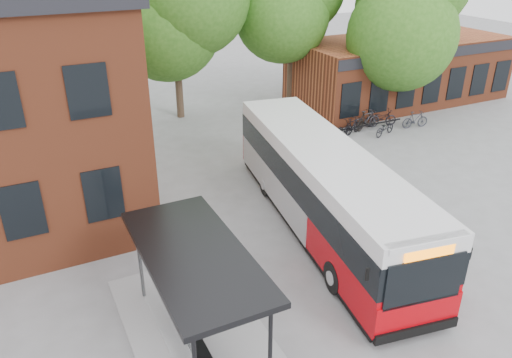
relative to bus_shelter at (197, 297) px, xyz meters
name	(u,v)px	position (x,y,z in m)	size (l,w,h in m)	color
ground	(320,275)	(4.50, 1.00, -1.45)	(100.00, 100.00, 0.00)	slate
shop_row	(399,70)	(19.50, 15.00, 0.55)	(14.00, 6.20, 4.00)	brown
bus_shelter	(197,297)	(0.00, 0.00, 0.00)	(3.60, 7.00, 2.90)	black
bike_rail	(363,129)	(13.78, 11.00, -1.26)	(5.20, 0.10, 0.38)	black
tree_0	(42,36)	(-1.50, 17.00, 4.05)	(7.92, 7.92, 11.00)	#2B5A18
tree_1	(175,28)	(5.50, 18.00, 3.75)	(7.92, 7.92, 10.40)	#2B5A18
tree_2	(292,17)	(12.50, 17.00, 4.05)	(7.92, 7.92, 11.00)	#2B5A18
tree_3	(401,36)	(17.50, 13.00, 3.19)	(7.04, 7.04, 9.28)	#2B5A18
city_bus	(323,189)	(6.14, 3.49, 0.14)	(2.66, 12.50, 3.18)	#AE020A
bicycle_1	(352,126)	(12.95, 10.91, -0.97)	(0.45, 1.61, 0.97)	black
bicycle_2	(342,130)	(12.18, 10.74, -1.00)	(0.60, 1.73, 0.91)	black
bicycle_3	(366,120)	(14.18, 11.33, -0.91)	(0.51, 1.80, 1.08)	black
bicycle_4	(385,128)	(14.51, 10.06, -1.01)	(0.58, 1.67, 0.88)	black
bicycle_5	(367,120)	(14.23, 11.31, -0.90)	(0.52, 1.83, 1.10)	#2C2C32
bicycle_6	(381,118)	(15.24, 11.33, -0.96)	(0.65, 1.87, 0.98)	black
bicycle_7	(415,120)	(16.83, 10.25, -0.96)	(0.46, 1.62, 0.97)	#2C2E37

